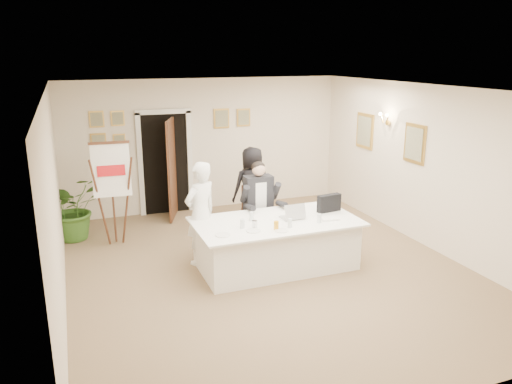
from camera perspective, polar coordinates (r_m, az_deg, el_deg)
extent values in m
plane|color=#7A6445|center=(8.01, 1.26, -8.72)|extent=(7.00, 7.00, 0.00)
cube|color=white|center=(7.32, 1.39, 11.69)|extent=(6.00, 7.00, 0.02)
cube|color=beige|center=(10.79, -5.73, 5.40)|extent=(6.00, 0.10, 2.80)
cube|color=beige|center=(4.68, 17.92, -9.19)|extent=(6.00, 0.10, 2.80)
cube|color=beige|center=(7.02, -21.99, -1.25)|extent=(0.10, 7.00, 2.80)
cube|color=beige|center=(9.08, 19.16, 2.66)|extent=(0.10, 7.00, 2.80)
cube|color=black|center=(10.64, -10.32, 3.15)|extent=(0.92, 0.06, 2.10)
cube|color=white|center=(10.53, -13.07, 2.87)|extent=(0.10, 0.06, 2.20)
cube|color=white|center=(10.71, -7.56, 3.35)|extent=(0.10, 0.06, 2.20)
cube|color=#3E1E14|center=(10.25, -9.60, 2.59)|extent=(0.33, 0.81, 2.02)
cube|color=white|center=(7.95, 2.29, -6.00)|extent=(2.39, 1.19, 0.75)
cube|color=white|center=(7.81, 2.32, -3.38)|extent=(2.57, 1.37, 0.03)
cube|color=white|center=(8.80, -16.20, 2.39)|extent=(0.64, 0.22, 0.89)
imported|color=white|center=(7.97, -6.33, -2.46)|extent=(0.73, 0.64, 1.68)
imported|color=black|center=(9.68, -0.42, 0.58)|extent=(0.78, 0.52, 1.58)
imported|color=#356220|center=(9.65, -20.22, -1.71)|extent=(1.39, 1.35, 1.18)
cube|color=black|center=(8.29, 8.34, -1.26)|extent=(0.42, 0.17, 0.29)
cube|color=white|center=(7.94, 8.40, -3.01)|extent=(0.30, 0.23, 0.03)
cylinder|color=white|center=(7.19, -3.83, -4.92)|extent=(0.28, 0.28, 0.01)
cylinder|color=white|center=(7.34, -0.31, -4.46)|extent=(0.26, 0.26, 0.01)
cylinder|color=white|center=(7.36, 2.94, -4.42)|extent=(0.21, 0.21, 0.01)
cylinder|color=silver|center=(7.45, -1.57, -3.65)|extent=(0.09, 0.09, 0.14)
cylinder|color=silver|center=(7.49, 3.90, -3.56)|extent=(0.06, 0.06, 0.14)
cylinder|color=silver|center=(7.74, 7.26, -3.01)|extent=(0.07, 0.07, 0.14)
cylinder|color=silver|center=(7.78, -0.52, -2.79)|extent=(0.09, 0.09, 0.14)
cylinder|color=orange|center=(7.39, 2.33, -3.84)|extent=(0.09, 0.09, 0.13)
cylinder|color=silver|center=(7.47, -0.16, -3.69)|extent=(0.09, 0.09, 0.11)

